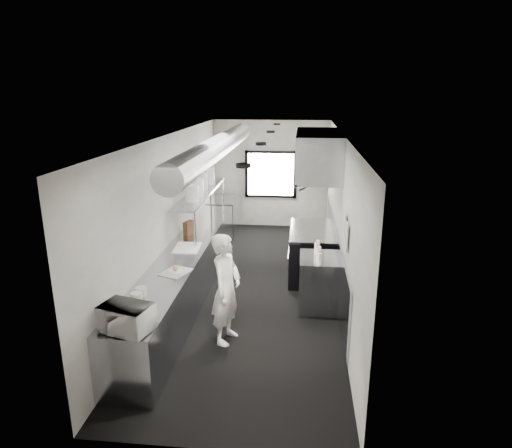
% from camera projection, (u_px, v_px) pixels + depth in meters
% --- Properties ---
extents(floor, '(3.00, 8.00, 0.01)m').
position_uv_depth(floor, '(255.00, 287.00, 8.41)').
color(floor, black).
rests_on(floor, ground).
extents(ceiling, '(3.00, 8.00, 0.01)m').
position_uv_depth(ceiling, '(255.00, 135.00, 7.61)').
color(ceiling, white).
rests_on(ceiling, wall_back).
extents(wall_back, '(3.00, 0.02, 2.80)m').
position_uv_depth(wall_back, '(271.00, 174.00, 11.82)').
color(wall_back, silver).
rests_on(wall_back, floor).
extents(wall_front, '(3.00, 0.02, 2.80)m').
position_uv_depth(wall_front, '(209.00, 328.00, 4.20)').
color(wall_front, silver).
rests_on(wall_front, floor).
extents(wall_left, '(0.02, 8.00, 2.80)m').
position_uv_depth(wall_left, '(173.00, 212.00, 8.16)').
color(wall_left, silver).
rests_on(wall_left, floor).
extents(wall_right, '(0.02, 8.00, 2.80)m').
position_uv_depth(wall_right, '(340.00, 217.00, 7.86)').
color(wall_right, silver).
rests_on(wall_right, floor).
extents(wall_cladding, '(0.03, 5.50, 1.10)m').
position_uv_depth(wall_cladding, '(335.00, 256.00, 8.40)').
color(wall_cladding, '#999CA7').
rests_on(wall_cladding, wall_right).
extents(hvac_duct, '(0.40, 6.40, 0.40)m').
position_uv_depth(hvac_duct, '(219.00, 147.00, 8.13)').
color(hvac_duct, '#95979D').
rests_on(hvac_duct, ceiling).
extents(service_window, '(1.36, 0.05, 1.25)m').
position_uv_depth(service_window, '(271.00, 175.00, 11.79)').
color(service_window, white).
rests_on(service_window, wall_back).
extents(exhaust_hood, '(0.81, 2.20, 0.88)m').
position_uv_depth(exhaust_hood, '(318.00, 154.00, 8.29)').
color(exhaust_hood, '#999CA7').
rests_on(exhaust_hood, ceiling).
extents(prep_counter, '(0.70, 6.00, 0.90)m').
position_uv_depth(prep_counter, '(187.00, 272.00, 7.92)').
color(prep_counter, '#999CA7').
rests_on(prep_counter, floor).
extents(pass_shelf, '(0.45, 3.00, 0.68)m').
position_uv_depth(pass_shelf, '(201.00, 193.00, 9.05)').
color(pass_shelf, '#999CA7').
rests_on(pass_shelf, prep_counter).
extents(range, '(0.88, 1.60, 0.94)m').
position_uv_depth(range, '(311.00, 252.00, 8.84)').
color(range, black).
rests_on(range, floor).
extents(bottle_station, '(0.65, 0.80, 0.90)m').
position_uv_depth(bottle_station, '(319.00, 283.00, 7.50)').
color(bottle_station, '#999CA7').
rests_on(bottle_station, floor).
extents(far_work_table, '(0.70, 1.20, 0.90)m').
position_uv_depth(far_work_table, '(223.00, 216.00, 11.45)').
color(far_work_table, '#999CA7').
rests_on(far_work_table, floor).
extents(notice_sheet_a, '(0.02, 0.28, 0.38)m').
position_uv_depth(notice_sheet_a, '(345.00, 226.00, 6.67)').
color(notice_sheet_a, beige).
rests_on(notice_sheet_a, wall_right).
extents(notice_sheet_b, '(0.02, 0.28, 0.38)m').
position_uv_depth(notice_sheet_b, '(346.00, 236.00, 6.35)').
color(notice_sheet_b, beige).
rests_on(notice_sheet_b, wall_right).
extents(line_cook, '(0.53, 0.68, 1.63)m').
position_uv_depth(line_cook, '(226.00, 289.00, 6.41)').
color(line_cook, white).
rests_on(line_cook, floor).
extents(microwave, '(0.61, 0.52, 0.32)m').
position_uv_depth(microwave, '(126.00, 318.00, 5.09)').
color(microwave, silver).
rests_on(microwave, prep_counter).
extents(deli_tub_a, '(0.18, 0.18, 0.11)m').
position_uv_depth(deli_tub_a, '(141.00, 291.00, 6.01)').
color(deli_tub_a, silver).
rests_on(deli_tub_a, prep_counter).
extents(deli_tub_b, '(0.20, 0.20, 0.11)m').
position_uv_depth(deli_tub_b, '(137.00, 297.00, 5.85)').
color(deli_tub_b, silver).
rests_on(deli_tub_b, prep_counter).
extents(newspaper, '(0.48, 0.53, 0.01)m').
position_uv_depth(newspaper, '(176.00, 272.00, 6.77)').
color(newspaper, silver).
rests_on(newspaper, prep_counter).
extents(small_plate, '(0.25, 0.25, 0.02)m').
position_uv_depth(small_plate, '(176.00, 271.00, 6.79)').
color(small_plate, white).
rests_on(small_plate, prep_counter).
extents(pastry, '(0.08, 0.08, 0.08)m').
position_uv_depth(pastry, '(176.00, 268.00, 6.77)').
color(pastry, tan).
rests_on(pastry, small_plate).
extents(cutting_board, '(0.46, 0.59, 0.02)m').
position_uv_depth(cutting_board, '(187.00, 248.00, 7.80)').
color(cutting_board, white).
rests_on(cutting_board, prep_counter).
extents(knife_block, '(0.18, 0.25, 0.25)m').
position_uv_depth(knife_block, '(189.00, 228.00, 8.53)').
color(knife_block, brown).
rests_on(knife_block, prep_counter).
extents(plate_stack_a, '(0.30, 0.30, 0.29)m').
position_uv_depth(plate_stack_a, '(192.00, 193.00, 8.23)').
color(plate_stack_a, white).
rests_on(plate_stack_a, pass_shelf).
extents(plate_stack_b, '(0.33, 0.33, 0.35)m').
position_uv_depth(plate_stack_b, '(197.00, 187.00, 8.61)').
color(plate_stack_b, white).
rests_on(plate_stack_b, pass_shelf).
extents(plate_stack_c, '(0.28, 0.28, 0.34)m').
position_uv_depth(plate_stack_c, '(202.00, 181.00, 9.20)').
color(plate_stack_c, white).
rests_on(plate_stack_c, pass_shelf).
extents(plate_stack_d, '(0.30, 0.30, 0.35)m').
position_uv_depth(plate_stack_d, '(209.00, 176.00, 9.75)').
color(plate_stack_d, white).
rests_on(plate_stack_d, pass_shelf).
extents(squeeze_bottle_a, '(0.08, 0.08, 0.19)m').
position_uv_depth(squeeze_bottle_a, '(320.00, 259.00, 7.05)').
color(squeeze_bottle_a, white).
rests_on(squeeze_bottle_a, bottle_station).
extents(squeeze_bottle_b, '(0.08, 0.08, 0.19)m').
position_uv_depth(squeeze_bottle_b, '(318.00, 255.00, 7.18)').
color(squeeze_bottle_b, white).
rests_on(squeeze_bottle_b, bottle_station).
extents(squeeze_bottle_c, '(0.08, 0.08, 0.18)m').
position_uv_depth(squeeze_bottle_c, '(319.00, 252.00, 7.38)').
color(squeeze_bottle_c, white).
rests_on(squeeze_bottle_c, bottle_station).
extents(squeeze_bottle_d, '(0.06, 0.06, 0.19)m').
position_uv_depth(squeeze_bottle_d, '(316.00, 248.00, 7.51)').
color(squeeze_bottle_d, white).
rests_on(squeeze_bottle_d, bottle_station).
extents(squeeze_bottle_e, '(0.07, 0.07, 0.18)m').
position_uv_depth(squeeze_bottle_e, '(318.00, 245.00, 7.66)').
color(squeeze_bottle_e, white).
rests_on(squeeze_bottle_e, bottle_station).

